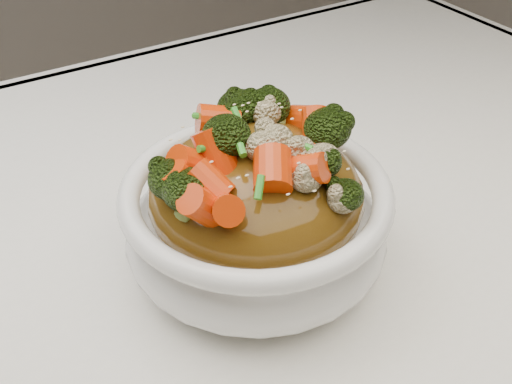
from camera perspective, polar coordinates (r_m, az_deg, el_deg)
tablecloth at (r=0.48m, az=-6.46°, el=-9.64°), size 1.20×0.80×0.04m
bowl at (r=0.45m, az=0.00°, el=-3.00°), size 0.25×0.25×0.08m
sauce_base at (r=0.43m, az=0.00°, el=-0.29°), size 0.20×0.20×0.09m
carrots at (r=0.40m, az=0.00°, el=6.14°), size 0.20×0.20×0.05m
broccoli at (r=0.40m, az=0.00°, el=6.03°), size 0.20×0.20×0.04m
cauliflower at (r=0.40m, az=0.00°, el=5.81°), size 0.20×0.20×0.03m
scallions at (r=0.40m, az=0.00°, el=6.26°), size 0.15×0.15×0.02m
sesame_seeds at (r=0.40m, az=0.00°, el=6.26°), size 0.18×0.18×0.01m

